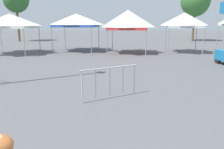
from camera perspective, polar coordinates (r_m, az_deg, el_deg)
The scene contains 6 objects.
canopy_tent_far_right at distance 20.35m, azimuth -23.87°, elevation 11.97°, with size 3.73×3.73×3.16m.
canopy_tent_center at distance 20.80m, azimuth -8.79°, elevation 13.04°, with size 3.65×3.65×3.22m.
canopy_tent_left_of_center at distance 19.18m, azimuth 3.99°, elevation 13.27°, with size 3.34×3.34×3.46m.
canopy_tent_behind_right at distance 20.41m, azimuth 17.42°, elevation 12.63°, with size 2.96×2.96×3.28m.
tree_behind_tents_right at distance 33.53m, azimuth 19.89°, elevation 16.78°, with size 3.78×3.78×7.36m.
crowd_barrier_mid_lot at distance 7.66m, azimuth -0.54°, elevation -0.51°, with size 1.77×1.21×1.08m.
Camera 1 is at (-0.10, -1.01, 2.52)m, focal length 37.09 mm.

